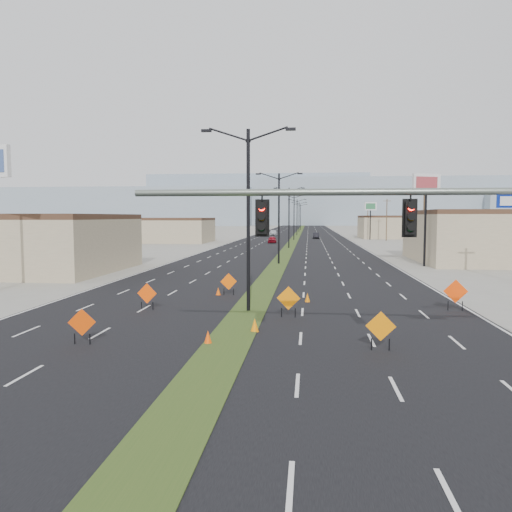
# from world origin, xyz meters

# --- Properties ---
(ground) EXTENTS (600.00, 600.00, 0.00)m
(ground) POSITION_xyz_m (0.00, 0.00, 0.00)
(ground) COLOR gray
(ground) RESTS_ON ground
(road_surface) EXTENTS (25.00, 400.00, 0.02)m
(road_surface) POSITION_xyz_m (0.00, 100.00, 0.00)
(road_surface) COLOR black
(road_surface) RESTS_ON ground
(median_strip) EXTENTS (2.00, 400.00, 0.04)m
(median_strip) POSITION_xyz_m (0.00, 100.00, 0.00)
(median_strip) COLOR #324B1A
(median_strip) RESTS_ON ground
(building_sw_far) EXTENTS (30.00, 14.00, 4.50)m
(building_sw_far) POSITION_xyz_m (-32.00, 85.00, 2.25)
(building_sw_far) COLOR tan
(building_sw_far) RESTS_ON ground
(building_se_far) EXTENTS (44.00, 16.00, 5.00)m
(building_se_far) POSITION_xyz_m (38.00, 110.00, 2.50)
(building_se_far) COLOR tan
(building_se_far) RESTS_ON ground
(mesa_west) EXTENTS (180.00, 50.00, 22.00)m
(mesa_west) POSITION_xyz_m (-120.00, 280.00, 11.00)
(mesa_west) COLOR #8699A7
(mesa_west) RESTS_ON ground
(mesa_center) EXTENTS (220.00, 50.00, 28.00)m
(mesa_center) POSITION_xyz_m (40.00, 300.00, 14.00)
(mesa_center) COLOR #8699A7
(mesa_center) RESTS_ON ground
(mesa_backdrop) EXTENTS (140.00, 50.00, 32.00)m
(mesa_backdrop) POSITION_xyz_m (-30.00, 320.00, 16.00)
(mesa_backdrop) COLOR #8699A7
(mesa_backdrop) RESTS_ON ground
(signal_mast) EXTENTS (16.30, 0.60, 8.00)m
(signal_mast) POSITION_xyz_m (8.56, 2.00, 4.79)
(signal_mast) COLOR slate
(signal_mast) RESTS_ON ground
(streetlight_0) EXTENTS (5.15, 0.24, 10.02)m
(streetlight_0) POSITION_xyz_m (0.00, 12.00, 5.42)
(streetlight_0) COLOR black
(streetlight_0) RESTS_ON ground
(streetlight_1) EXTENTS (5.15, 0.24, 10.02)m
(streetlight_1) POSITION_xyz_m (0.00, 40.00, 5.42)
(streetlight_1) COLOR black
(streetlight_1) RESTS_ON ground
(streetlight_2) EXTENTS (5.15, 0.24, 10.02)m
(streetlight_2) POSITION_xyz_m (0.00, 68.00, 5.42)
(streetlight_2) COLOR black
(streetlight_2) RESTS_ON ground
(streetlight_3) EXTENTS (5.15, 0.24, 10.02)m
(streetlight_3) POSITION_xyz_m (0.00, 96.00, 5.42)
(streetlight_3) COLOR black
(streetlight_3) RESTS_ON ground
(streetlight_4) EXTENTS (5.15, 0.24, 10.02)m
(streetlight_4) POSITION_xyz_m (0.00, 124.00, 5.42)
(streetlight_4) COLOR black
(streetlight_4) RESTS_ON ground
(streetlight_5) EXTENTS (5.15, 0.24, 10.02)m
(streetlight_5) POSITION_xyz_m (0.00, 152.00, 5.42)
(streetlight_5) COLOR black
(streetlight_5) RESTS_ON ground
(streetlight_6) EXTENTS (5.15, 0.24, 10.02)m
(streetlight_6) POSITION_xyz_m (0.00, 180.00, 5.42)
(streetlight_6) COLOR black
(streetlight_6) RESTS_ON ground
(utility_pole_1) EXTENTS (1.60, 0.20, 9.00)m
(utility_pole_1) POSITION_xyz_m (20.00, 60.00, 4.67)
(utility_pole_1) COLOR #4C3823
(utility_pole_1) RESTS_ON ground
(utility_pole_2) EXTENTS (1.60, 0.20, 9.00)m
(utility_pole_2) POSITION_xyz_m (20.00, 95.00, 4.67)
(utility_pole_2) COLOR #4C3823
(utility_pole_2) RESTS_ON ground
(utility_pole_3) EXTENTS (1.60, 0.20, 9.00)m
(utility_pole_3) POSITION_xyz_m (20.00, 130.00, 4.67)
(utility_pole_3) COLOR #4C3823
(utility_pole_3) RESTS_ON ground
(car_left) EXTENTS (1.67, 3.97, 1.34)m
(car_left) POSITION_xyz_m (-3.93, 83.51, 0.67)
(car_left) COLOR maroon
(car_left) RESTS_ON ground
(car_mid) EXTENTS (1.49, 4.25, 1.40)m
(car_mid) POSITION_xyz_m (5.03, 104.50, 0.70)
(car_mid) COLOR black
(car_mid) RESTS_ON ground
(car_far) EXTENTS (2.07, 5.05, 1.46)m
(car_far) POSITION_xyz_m (-6.57, 123.37, 0.73)
(car_far) COLOR silver
(car_far) RESTS_ON ground
(construction_sign_0) EXTENTS (1.11, 0.26, 1.50)m
(construction_sign_0) POSITION_xyz_m (-5.94, 4.08, 0.88)
(construction_sign_0) COLOR #D83D04
(construction_sign_0) RESTS_ON ground
(construction_sign_1) EXTENTS (1.14, 0.13, 1.52)m
(construction_sign_1) POSITION_xyz_m (-5.73, 11.77, 0.89)
(construction_sign_1) COLOR #FC4805
(construction_sign_1) RESTS_ON ground
(construction_sign_2) EXTENTS (1.06, 0.43, 1.49)m
(construction_sign_2) POSITION_xyz_m (-2.00, 17.49, 0.87)
(construction_sign_2) COLOR #FF5C05
(construction_sign_2) RESTS_ON ground
(construction_sign_3) EXTENTS (1.23, 0.15, 1.64)m
(construction_sign_3) POSITION_xyz_m (2.29, 10.52, 0.97)
(construction_sign_3) COLOR orange
(construction_sign_3) RESTS_ON ground
(construction_sign_4) EXTENTS (1.17, 0.14, 1.57)m
(construction_sign_4) POSITION_xyz_m (6.16, 4.44, 0.92)
(construction_sign_4) COLOR orange
(construction_sign_4) RESTS_ON ground
(construction_sign_5) EXTENTS (1.33, 0.11, 1.77)m
(construction_sign_5) POSITION_xyz_m (11.50, 13.35, 1.05)
(construction_sign_5) COLOR #F43D05
(construction_sign_5) RESTS_ON ground
(cone_0) EXTENTS (0.43, 0.43, 0.57)m
(cone_0) POSITION_xyz_m (-0.80, 4.72, 0.29)
(cone_0) COLOR #FF4D05
(cone_0) RESTS_ON ground
(cone_1) EXTENTS (0.50, 0.50, 0.64)m
(cone_1) POSITION_xyz_m (0.89, 7.07, 0.32)
(cone_1) COLOR orange
(cone_1) RESTS_ON ground
(cone_2) EXTENTS (0.38, 0.38, 0.56)m
(cone_2) POSITION_xyz_m (3.27, 15.33, 0.28)
(cone_2) COLOR orange
(cone_2) RESTS_ON ground
(cone_3) EXTENTS (0.35, 0.35, 0.54)m
(cone_3) POSITION_xyz_m (-2.69, 17.40, 0.27)
(cone_3) COLOR #EC5004
(cone_3) RESTS_ON ground
(pole_sign_east_near) EXTENTS (3.09, 1.47, 9.73)m
(pole_sign_east_near) POSITION_xyz_m (15.52, 38.99, 7.96)
(pole_sign_east_near) COLOR black
(pole_sign_east_near) RESTS_ON ground
(pole_sign_east_far) EXTENTS (2.78, 0.96, 8.49)m
(pole_sign_east_far) POSITION_xyz_m (17.11, 99.78, 6.87)
(pole_sign_east_far) COLOR black
(pole_sign_east_far) RESTS_ON ground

